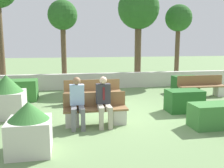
% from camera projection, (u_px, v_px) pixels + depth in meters
% --- Properties ---
extents(ground_plane, '(60.00, 60.00, 0.00)m').
position_uv_depth(ground_plane, '(124.00, 115.00, 7.78)').
color(ground_plane, '#6B8956').
extents(perimeter_wall, '(13.15, 0.30, 0.74)m').
position_uv_depth(perimeter_wall, '(103.00, 81.00, 12.23)').
color(perimeter_wall, beige).
rests_on(perimeter_wall, ground_plane).
extents(bench_front, '(1.74, 0.48, 0.86)m').
position_uv_depth(bench_front, '(96.00, 113.00, 6.84)').
color(bench_front, brown).
rests_on(bench_front, ground_plane).
extents(bench_left_side, '(2.03, 0.48, 0.86)m').
position_uv_depth(bench_left_side, '(202.00, 88.00, 10.38)').
color(bench_left_side, brown).
rests_on(bench_left_side, ground_plane).
extents(bench_right_side, '(2.09, 0.48, 0.86)m').
position_uv_depth(bench_right_side, '(93.00, 94.00, 9.19)').
color(bench_right_side, brown).
rests_on(bench_right_side, ground_plane).
extents(person_seated_man, '(0.38, 0.63, 1.33)m').
position_uv_depth(person_seated_man, '(104.00, 99.00, 6.68)').
color(person_seated_man, '#B2A893').
rests_on(person_seated_man, ground_plane).
extents(person_seated_woman, '(0.38, 0.63, 1.33)m').
position_uv_depth(person_seated_woman, '(77.00, 100.00, 6.55)').
color(person_seated_woman, slate).
rests_on(person_seated_woman, ground_plane).
extents(hedge_block_near_left, '(1.31, 0.67, 0.64)m').
position_uv_depth(hedge_block_near_left, '(215.00, 115.00, 6.60)').
color(hedge_block_near_left, '#3D7A38').
rests_on(hedge_block_near_left, ground_plane).
extents(hedge_block_mid_left, '(1.72, 0.85, 0.81)m').
position_uv_depth(hedge_block_mid_left, '(14.00, 91.00, 9.56)').
color(hedge_block_mid_left, '#33702D').
rests_on(hedge_block_mid_left, ground_plane).
extents(hedge_block_mid_right, '(1.12, 0.64, 0.75)m').
position_uv_depth(hedge_block_mid_right, '(185.00, 84.00, 11.14)').
color(hedge_block_mid_right, '#286028').
rests_on(hedge_block_mid_right, ground_plane).
extents(hedge_block_far_left, '(1.13, 0.70, 0.71)m').
position_uv_depth(hedge_block_far_left, '(184.00, 101.00, 8.11)').
color(hedge_block_far_left, '#286028').
rests_on(hedge_block_far_left, ground_plane).
extents(planter_corner_left, '(0.85, 0.85, 1.07)m').
position_uv_depth(planter_corner_left, '(29.00, 128.00, 5.05)').
color(planter_corner_left, beige).
rests_on(planter_corner_left, ground_plane).
extents(planter_corner_right, '(0.98, 0.98, 1.29)m').
position_uv_depth(planter_corner_right, '(7.00, 96.00, 7.46)').
color(planter_corner_right, beige).
rests_on(planter_corner_right, ground_plane).
extents(tree_center_left, '(1.42, 1.42, 4.24)m').
position_uv_depth(tree_center_left, '(63.00, 18.00, 12.02)').
color(tree_center_left, brown).
rests_on(tree_center_left, ground_plane).
extents(tree_center_right, '(2.09, 2.09, 4.96)m').
position_uv_depth(tree_center_right, '(139.00, 10.00, 12.53)').
color(tree_center_right, brown).
rests_on(tree_center_right, ground_plane).
extents(tree_rightmost, '(1.41, 1.41, 4.20)m').
position_uv_depth(tree_rightmost, '(178.00, 20.00, 13.19)').
color(tree_rightmost, brown).
rests_on(tree_rightmost, ground_plane).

